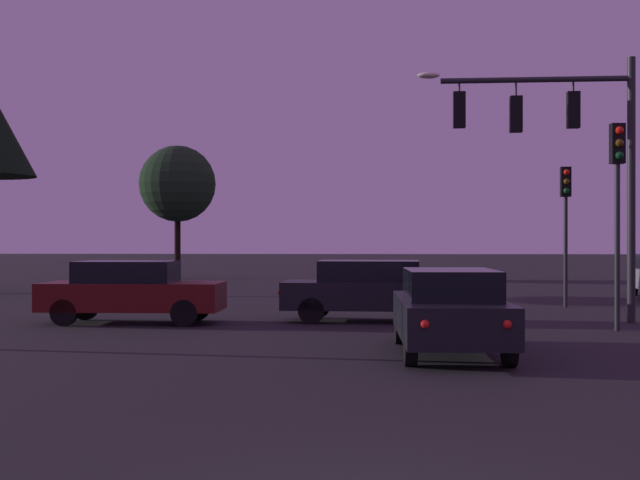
{
  "coord_description": "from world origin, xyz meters",
  "views": [
    {
      "loc": [
        -0.23,
        -6.14,
        2.06
      ],
      "look_at": [
        -1.3,
        17.26,
        2.03
      ],
      "focal_mm": 47.48,
      "sensor_mm": 36.0,
      "label": 1
    }
  ],
  "objects": [
    {
      "name": "car_crossing_right",
      "position": [
        0.14,
        14.98,
        0.8
      ],
      "size": [
        4.73,
        2.02,
        1.52
      ],
      "color": "black",
      "rests_on": "ground"
    },
    {
      "name": "traffic_light_corner_left",
      "position": [
        5.55,
        13.02,
        3.28
      ],
      "size": [
        0.31,
        0.36,
        4.64
      ],
      "color": "#232326",
      "rests_on": "ground"
    },
    {
      "name": "traffic_light_corner_right",
      "position": [
        6.01,
        19.62,
        3.0
      ],
      "size": [
        0.31,
        0.36,
        4.23
      ],
      "color": "#232326",
      "rests_on": "ground"
    },
    {
      "name": "tree_center_horizon",
      "position": [
        -9.69,
        37.62,
        4.93
      ],
      "size": [
        3.99,
        3.99,
        6.94
      ],
      "color": "black",
      "rests_on": "ground"
    },
    {
      "name": "car_nearside_lane",
      "position": [
        1.39,
        9.0,
        0.8
      ],
      "size": [
        1.82,
        4.49,
        1.52
      ],
      "color": "black",
      "rests_on": "ground"
    },
    {
      "name": "ground_plane",
      "position": [
        0.0,
        24.5,
        0.0
      ],
      "size": [
        168.0,
        168.0,
        0.0
      ],
      "primitive_type": "plane",
      "color": "black",
      "rests_on": "ground"
    },
    {
      "name": "car_crossing_left",
      "position": [
        -5.78,
        14.27,
        0.79
      ],
      "size": [
        4.44,
        1.76,
        1.52
      ],
      "color": "#4C0F0F",
      "rests_on": "ground"
    },
    {
      "name": "traffic_signal_mast_arm",
      "position": [
        4.82,
        15.01,
        4.57
      ],
      "size": [
        5.33,
        0.48,
        6.53
      ],
      "color": "#232326",
      "rests_on": "ground"
    }
  ]
}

